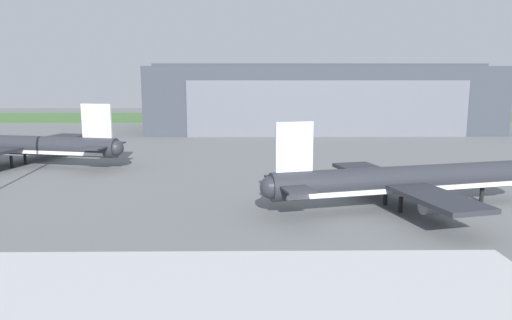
% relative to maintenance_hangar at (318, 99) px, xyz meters
% --- Properties ---
extents(ground_plane, '(440.00, 440.00, 0.00)m').
position_rel_maintenance_hangar_xyz_m(ground_plane, '(-7.22, -98.10, -10.35)').
color(ground_plane, slate).
extents(grass_field_strip, '(440.00, 56.00, 0.08)m').
position_rel_maintenance_hangar_xyz_m(grass_field_strip, '(-7.22, 52.82, -10.31)').
color(grass_field_strip, '#446C38').
rests_on(grass_field_strip, ground_plane).
extents(maintenance_hangar, '(107.32, 41.18, 21.61)m').
position_rel_maintenance_hangar_xyz_m(maintenance_hangar, '(0.00, 0.00, 0.00)').
color(maintenance_hangar, '#383D47').
rests_on(maintenance_hangar, ground_plane).
extents(airliner_near_right, '(38.01, 29.90, 11.66)m').
position_rel_maintenance_hangar_xyz_m(airliner_near_right, '(-2.69, -97.91, -6.70)').
color(airliner_near_right, '#282B33').
rests_on(airliner_near_right, ground_plane).
extents(airliner_far_left, '(47.44, 42.98, 12.22)m').
position_rel_maintenance_hangar_xyz_m(airliner_far_left, '(-69.29, -66.03, -6.38)').
color(airliner_far_left, '#282B33').
rests_on(airliner_far_left, ground_plane).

